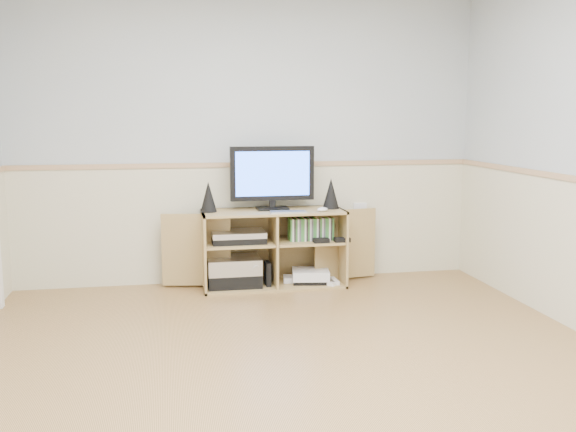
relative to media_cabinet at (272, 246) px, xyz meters
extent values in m
cube|color=tan|center=(-0.17, -2.05, -0.34)|extent=(4.00, 4.50, 0.02)
cube|color=silver|center=(-0.17, 0.21, 0.92)|extent=(4.00, 0.02, 2.50)
cube|color=silver|center=(-0.17, -4.31, 0.92)|extent=(4.00, 0.02, 2.50)
cube|color=beige|center=(-0.17, 0.19, 0.17)|extent=(4.00, 0.01, 1.00)
cube|color=tan|center=(-0.17, 0.19, 0.69)|extent=(4.00, 0.02, 0.04)
cube|color=tan|center=(0.00, -0.05, -0.32)|extent=(1.19, 0.45, 0.02)
cube|color=tan|center=(0.00, -0.05, 0.31)|extent=(1.19, 0.45, 0.02)
cube|color=tan|center=(-0.59, -0.05, -0.01)|extent=(0.02, 0.45, 0.65)
cube|color=tan|center=(0.59, -0.05, -0.01)|extent=(0.02, 0.45, 0.65)
cube|color=tan|center=(0.00, 0.16, -0.01)|extent=(1.19, 0.02, 0.65)
cube|color=tan|center=(0.00, -0.05, -0.01)|extent=(0.02, 0.43, 0.61)
cube|color=tan|center=(-0.30, -0.05, 0.05)|extent=(0.57, 0.41, 0.02)
cube|color=tan|center=(0.30, -0.05, 0.05)|extent=(0.57, 0.41, 0.02)
cube|color=tan|center=(-0.65, 0.01, -0.01)|extent=(0.57, 0.12, 0.61)
cube|color=tan|center=(0.65, 0.01, -0.01)|extent=(0.57, 0.12, 0.61)
cube|color=black|center=(0.00, 0.00, 0.33)|extent=(0.26, 0.18, 0.02)
cube|color=black|center=(0.00, 0.00, 0.37)|extent=(0.05, 0.04, 0.06)
cube|color=black|center=(0.00, 0.00, 0.63)|extent=(0.71, 0.05, 0.45)
cube|color=#3066FF|center=(0.00, -0.03, 0.63)|extent=(0.62, 0.01, 0.37)
cone|color=black|center=(-0.54, -0.03, 0.44)|extent=(0.14, 0.14, 0.25)
cone|color=black|center=(0.50, -0.03, 0.45)|extent=(0.14, 0.14, 0.26)
cube|color=silver|center=(0.10, -0.19, 0.32)|extent=(0.30, 0.13, 0.01)
ellipsoid|color=white|center=(0.39, -0.19, 0.34)|extent=(0.11, 0.10, 0.04)
cube|color=black|center=(-0.34, -0.05, -0.26)|extent=(0.44, 0.33, 0.11)
cube|color=silver|center=(-0.34, -0.05, -0.14)|extent=(0.44, 0.33, 0.13)
cube|color=black|center=(-0.30, -0.05, 0.08)|extent=(0.44, 0.31, 0.05)
cube|color=silver|center=(-0.30, -0.05, 0.13)|extent=(0.44, 0.31, 0.05)
cube|color=black|center=(-0.06, -0.10, -0.21)|extent=(0.04, 0.14, 0.20)
cube|color=white|center=(0.20, -0.02, -0.29)|extent=(0.23, 0.19, 0.05)
cube|color=black|center=(0.32, -0.07, -0.30)|extent=(0.33, 0.28, 0.03)
cube|color=white|center=(0.32, -0.07, -0.24)|extent=(0.35, 0.30, 0.08)
cube|color=white|center=(0.52, -0.15, -0.30)|extent=(0.04, 0.14, 0.03)
cube|color=white|center=(0.50, 0.01, -0.30)|extent=(0.09, 0.15, 0.03)
cube|color=#3F8C3F|center=(0.32, -0.07, 0.15)|extent=(0.38, 0.14, 0.19)
cube|color=white|center=(0.83, 0.18, 0.27)|extent=(0.12, 0.03, 0.12)
camera|label=1|loc=(-0.87, -5.30, 1.11)|focal=40.00mm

